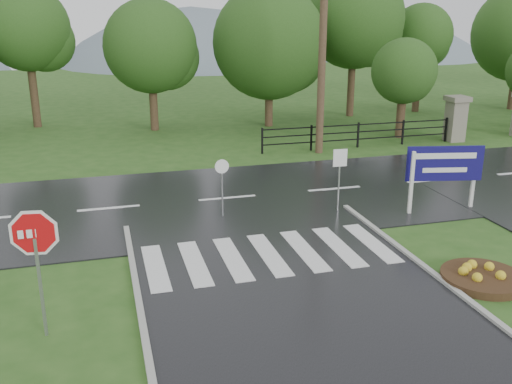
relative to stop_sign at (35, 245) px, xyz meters
name	(u,v)px	position (x,y,z in m)	size (l,w,h in m)	color
ground	(347,363)	(5.44, -2.51, -1.97)	(120.00, 120.00, 0.00)	#2B521B
main_road	(227,199)	(5.44, 7.49, -1.97)	(90.00, 8.00, 0.04)	black
crosswalk	(269,254)	(5.44, 2.49, -1.91)	(6.50, 2.80, 0.02)	silver
pillar_west	(456,118)	(18.44, 13.49, -0.79)	(1.00, 1.00, 2.24)	gray
fence_west	(358,132)	(13.19, 13.49, -1.24)	(9.58, 0.08, 1.20)	black
hills	(163,182)	(8.94, 62.49, -17.50)	(102.00, 48.00, 48.00)	slate
treeline	(190,124)	(6.44, 21.49, -1.97)	(83.20, 5.20, 10.00)	#204615
stop_sign	(35,245)	(0.00, 0.00, 0.00)	(1.25, 0.21, 2.84)	#939399
estate_billboard	(444,167)	(11.88, 4.43, -0.47)	(2.44, 0.58, 2.17)	silver
flower_bed	(483,276)	(9.97, -0.34, -1.82)	(1.98, 1.98, 0.40)	#332111
reg_sign_small	(340,167)	(8.64, 5.31, -0.49)	(0.46, 0.06, 2.08)	#939399
reg_sign_round	(222,180)	(4.90, 5.73, -0.73)	(0.44, 0.06, 1.90)	#939399
utility_pole_east	(323,38)	(11.02, 12.99, 3.15)	(1.77, 0.50, 10.07)	#473523
entrance_tree_left	(404,72)	(16.24, 14.99, 1.37)	(3.25, 3.25, 5.00)	#3D2B1C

